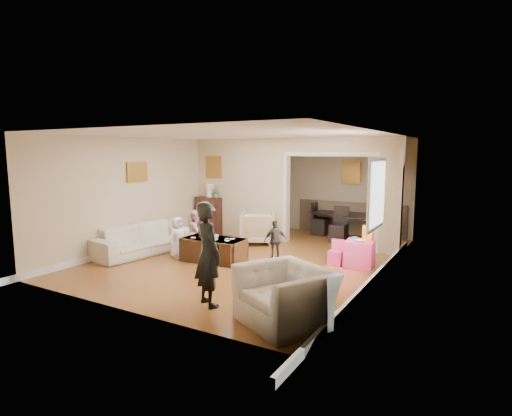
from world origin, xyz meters
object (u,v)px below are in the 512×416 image
Objects in this scene: armchair_back at (258,228)px; adult_person at (208,254)px; sofa at (143,239)px; coffee_table at (214,250)px; armchair_front at (285,296)px; dresser at (210,215)px; child_kneel_a at (177,237)px; child_toddler at (275,240)px; table_lamp at (210,191)px; child_kneel_b at (196,232)px; dining_table at (347,225)px; coffee_cup at (216,237)px; play_table at (360,254)px; cyan_cup at (354,239)px.

armchair_back is 0.55× the size of adult_person.
sofa reaches higher than coffee_table.
armchair_back reaches higher than armchair_front.
dresser is 2.65m from child_kneel_a.
sofa is at bearing -25.70° from child_toddler.
adult_person is at bearing -54.02° from dresser.
adult_person reaches higher than table_lamp.
armchair_front is 4.12m from child_kneel_b.
armchair_back is 0.87× the size of child_kneel_b.
sofa reaches higher than dining_table.
coffee_cup is 2.90m from play_table.
table_lamp is (0.00, 0.00, 0.69)m from dresser.
dresser reaches higher than coffee_cup.
armchair_front is at bearing -103.86° from sofa.
dining_table is 4.16m from child_kneel_b.
armchair_back is 4.27m from adult_person.
cyan_cup is at bearing -55.01° from dining_table.
sofa is at bearing 26.63° from armchair_back.
table_lamp reaches higher than sofa.
coffee_table is 16.09× the size of cyan_cup.
cyan_cup is at bearing -85.26° from adult_person.
child_kneel_a is at bearing -13.73° from adult_person.
child_kneel_b reaches higher than coffee_cup.
child_kneel_b is at bearing -53.20° from sofa.
adult_person reaches higher than child_toddler.
table_lamp reaches higher than armchair_back.
armchair_back is at bearing -93.04° from child_toddler.
table_lamp is at bearing 165.02° from play_table.
adult_person reaches higher than cyan_cup.
child_kneel_a is (0.95, -2.48, -0.76)m from table_lamp.
cyan_cup reaches higher than coffee_table.
dining_table is 1.86× the size of child_kneel_b.
table_lamp is at bearing -27.28° from adult_person.
dining_table is at bearing -147.20° from child_toddler.
table_lamp is at bearing 0.00° from dresser.
adult_person is at bearing -56.05° from coffee_table.
adult_person reaches higher than child_kneel_a.
sofa is at bearing -2.85° from adult_person.
coffee_cup is 0.12× the size of child_kneel_a.
child_kneel_b is (-3.36, 2.38, 0.12)m from armchair_front.
adult_person reaches higher than armchair_front.
play_table is at bearing 22.06° from coffee_table.
table_lamp is at bearing -38.10° from armchair_back.
armchair_back is at bearing 94.40° from coffee_cup.
dresser reaches higher than child_toddler.
child_kneel_b is at bearing 172.52° from armchair_front.
child_toddler is at bearing 106.80° from armchair_back.
coffee_table is at bearing 169.80° from armchair_front.
cyan_cup is 0.08× the size of child_kneel_b.
adult_person is (-1.26, -3.12, 0.22)m from cyan_cup.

